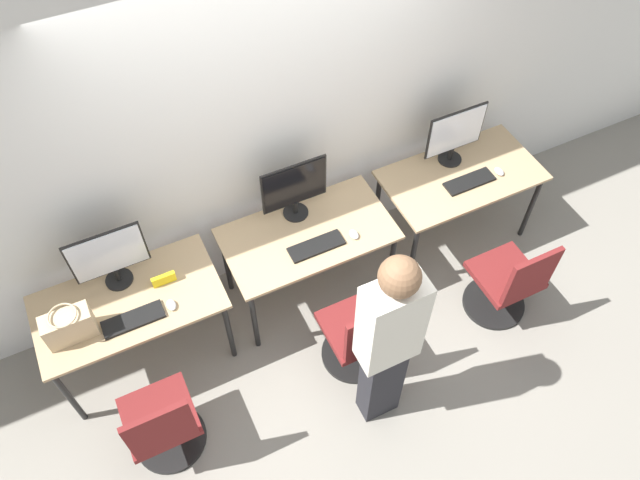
{
  "coord_description": "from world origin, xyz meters",
  "views": [
    {
      "loc": [
        -1.11,
        -2.16,
        4.2
      ],
      "look_at": [
        0.0,
        0.13,
        0.87
      ],
      "focal_mm": 35.0,
      "sensor_mm": 36.0,
      "label": 1
    }
  ],
  "objects_px": {
    "keyboard_left": "(133,320)",
    "mouse_left": "(171,305)",
    "office_chair_center": "(359,337)",
    "handbag": "(69,326)",
    "person_center": "(388,340)",
    "office_chair_right": "(508,284)",
    "mouse_right": "(499,171)",
    "office_chair_left": "(164,427)",
    "monitor_left": "(109,257)",
    "keyboard_center": "(316,246)",
    "keyboard_right": "(469,181)",
    "monitor_center": "(294,188)",
    "monitor_right": "(455,134)",
    "mouse_center": "(354,234)"
  },
  "relations": [
    {
      "from": "keyboard_right",
      "to": "office_chair_left",
      "type": "bearing_deg",
      "value": -166.24
    },
    {
      "from": "mouse_left",
      "to": "office_chair_center",
      "type": "relative_size",
      "value": 0.1
    },
    {
      "from": "keyboard_center",
      "to": "office_chair_center",
      "type": "bearing_deg",
      "value": -85.09
    },
    {
      "from": "keyboard_center",
      "to": "monitor_right",
      "type": "bearing_deg",
      "value": 13.64
    },
    {
      "from": "person_center",
      "to": "office_chair_right",
      "type": "relative_size",
      "value": 1.97
    },
    {
      "from": "mouse_left",
      "to": "mouse_right",
      "type": "relative_size",
      "value": 1.0
    },
    {
      "from": "monitor_center",
      "to": "mouse_right",
      "type": "xyz_separation_m",
      "value": [
        1.56,
        -0.32,
        -0.25
      ]
    },
    {
      "from": "office_chair_left",
      "to": "monitor_center",
      "type": "bearing_deg",
      "value": 34.93
    },
    {
      "from": "keyboard_right",
      "to": "office_chair_right",
      "type": "distance_m",
      "value": 0.82
    },
    {
      "from": "monitor_right",
      "to": "mouse_center",
      "type": "bearing_deg",
      "value": -161.47
    },
    {
      "from": "keyboard_left",
      "to": "office_chair_center",
      "type": "xyz_separation_m",
      "value": [
        1.35,
        -0.57,
        -0.38
      ]
    },
    {
      "from": "keyboard_center",
      "to": "person_center",
      "type": "bearing_deg",
      "value": -89.28
    },
    {
      "from": "keyboard_right",
      "to": "office_chair_right",
      "type": "bearing_deg",
      "value": -95.1
    },
    {
      "from": "keyboard_center",
      "to": "office_chair_center",
      "type": "height_order",
      "value": "office_chair_center"
    },
    {
      "from": "mouse_left",
      "to": "office_chair_center",
      "type": "height_order",
      "value": "office_chair_center"
    },
    {
      "from": "keyboard_left",
      "to": "office_chair_center",
      "type": "relative_size",
      "value": 0.45
    },
    {
      "from": "keyboard_left",
      "to": "keyboard_right",
      "type": "distance_m",
      "value": 2.61
    },
    {
      "from": "keyboard_left",
      "to": "handbag",
      "type": "height_order",
      "value": "handbag"
    },
    {
      "from": "person_center",
      "to": "keyboard_left",
      "type": "bearing_deg",
      "value": 144.71
    },
    {
      "from": "keyboard_right",
      "to": "office_chair_right",
      "type": "height_order",
      "value": "office_chair_right"
    },
    {
      "from": "person_center",
      "to": "monitor_left",
      "type": "bearing_deg",
      "value": 135.84
    },
    {
      "from": "person_center",
      "to": "office_chair_right",
      "type": "xyz_separation_m",
      "value": [
        1.23,
        0.27,
        -0.6
      ]
    },
    {
      "from": "keyboard_left",
      "to": "monitor_right",
      "type": "height_order",
      "value": "monitor_right"
    },
    {
      "from": "keyboard_right",
      "to": "mouse_right",
      "type": "xyz_separation_m",
      "value": [
        0.26,
        -0.02,
        0.01
      ]
    },
    {
      "from": "monitor_right",
      "to": "office_chair_center",
      "type": "bearing_deg",
      "value": -144.33
    },
    {
      "from": "keyboard_left",
      "to": "mouse_center",
      "type": "xyz_separation_m",
      "value": [
        1.59,
        -0.01,
        0.01
      ]
    },
    {
      "from": "monitor_right",
      "to": "office_chair_right",
      "type": "height_order",
      "value": "monitor_right"
    },
    {
      "from": "mouse_left",
      "to": "office_chair_center",
      "type": "xyz_separation_m",
      "value": [
        1.1,
        -0.56,
        -0.39
      ]
    },
    {
      "from": "office_chair_center",
      "to": "handbag",
      "type": "relative_size",
      "value": 2.91
    },
    {
      "from": "keyboard_left",
      "to": "person_center",
      "type": "relative_size",
      "value": 0.23
    },
    {
      "from": "keyboard_center",
      "to": "monitor_right",
      "type": "relative_size",
      "value": 0.81
    },
    {
      "from": "office_chair_center",
      "to": "handbag",
      "type": "height_order",
      "value": "handbag"
    },
    {
      "from": "monitor_center",
      "to": "office_chair_center",
      "type": "distance_m",
      "value": 1.13
    },
    {
      "from": "mouse_left",
      "to": "person_center",
      "type": "distance_m",
      "value": 1.43
    },
    {
      "from": "monitor_center",
      "to": "handbag",
      "type": "xyz_separation_m",
      "value": [
        -1.67,
        -0.31,
        -0.15
      ]
    },
    {
      "from": "keyboard_left",
      "to": "mouse_left",
      "type": "bearing_deg",
      "value": -1.2
    },
    {
      "from": "office_chair_left",
      "to": "handbag",
      "type": "height_order",
      "value": "handbag"
    },
    {
      "from": "person_center",
      "to": "handbag",
      "type": "height_order",
      "value": "person_center"
    },
    {
      "from": "office_chair_left",
      "to": "keyboard_center",
      "type": "relative_size",
      "value": 2.21
    },
    {
      "from": "keyboard_right",
      "to": "mouse_right",
      "type": "height_order",
      "value": "mouse_right"
    },
    {
      "from": "person_center",
      "to": "office_chair_left",
      "type": "bearing_deg",
      "value": 166.09
    },
    {
      "from": "monitor_left",
      "to": "person_center",
      "type": "bearing_deg",
      "value": -44.16
    },
    {
      "from": "office_chair_center",
      "to": "person_center",
      "type": "bearing_deg",
      "value": -95.97
    },
    {
      "from": "monitor_left",
      "to": "monitor_right",
      "type": "relative_size",
      "value": 1.0
    },
    {
      "from": "keyboard_left",
      "to": "office_chair_right",
      "type": "relative_size",
      "value": 0.45
    },
    {
      "from": "office_chair_right",
      "to": "keyboard_right",
      "type": "bearing_deg",
      "value": 84.9
    },
    {
      "from": "handbag",
      "to": "monitor_right",
      "type": "bearing_deg",
      "value": 5.31
    },
    {
      "from": "keyboard_left",
      "to": "mouse_center",
      "type": "distance_m",
      "value": 1.59
    },
    {
      "from": "monitor_left",
      "to": "keyboard_left",
      "type": "distance_m",
      "value": 0.43
    },
    {
      "from": "keyboard_center",
      "to": "monitor_left",
      "type": "bearing_deg",
      "value": 165.87
    }
  ]
}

